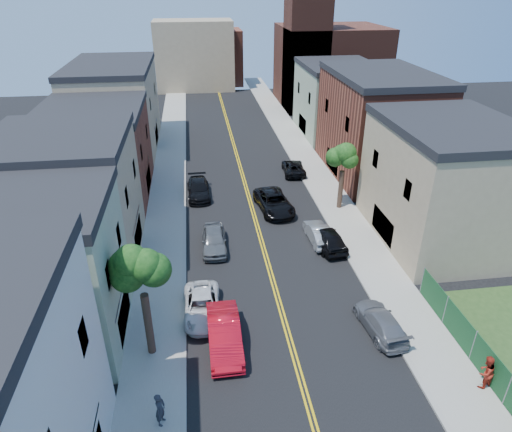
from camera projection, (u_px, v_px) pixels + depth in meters
name	position (u px, v px, depth m)	size (l,w,h in m)	color
sidewalk_left	(168.00, 175.00, 48.22)	(3.20, 100.00, 0.15)	gray
sidewalk_right	(312.00, 167.00, 50.12)	(3.20, 100.00, 0.15)	gray
curb_left	(185.00, 174.00, 48.43)	(0.30, 100.00, 0.15)	gray
curb_right	(297.00, 168.00, 49.91)	(0.30, 100.00, 0.15)	gray
bldg_left_palegrn	(32.00, 280.00, 24.53)	(9.00, 8.00, 8.50)	gray
bldg_left_tan_near	(69.00, 203.00, 32.28)	(9.00, 10.00, 9.00)	#998466
bldg_left_brick	(97.00, 156.00, 42.14)	(9.00, 12.00, 8.00)	brown
bldg_left_tan_far	(116.00, 109.00, 54.03)	(9.00, 16.00, 9.50)	#998466
bldg_right_tan	(443.00, 186.00, 34.79)	(9.00, 12.00, 9.00)	#998466
bldg_right_brick	(377.00, 127.00, 46.80)	(9.00, 14.00, 10.00)	brown
bldg_right_palegrn	(337.00, 101.00, 59.39)	(9.00, 12.00, 8.50)	gray
church	(325.00, 59.00, 71.44)	(16.20, 14.20, 22.60)	#4C2319
backdrop_left	(194.00, 55.00, 82.62)	(14.00, 8.00, 12.00)	#998466
backdrop_center	(215.00, 57.00, 87.08)	(10.00, 8.00, 10.00)	brown
fence_right	(489.00, 367.00, 23.17)	(0.04, 15.00, 1.90)	#143F1E
tree_left_mid	(139.00, 255.00, 22.43)	(5.20, 5.20, 9.29)	#312418
tree_right_far	(345.00, 149.00, 38.72)	(4.40, 4.40, 8.03)	#312418
red_sedan	(224.00, 334.00, 25.62)	(1.82, 5.22, 1.72)	red
white_pickup	(202.00, 306.00, 28.10)	(2.24, 4.85, 1.35)	silver
grey_car_left	(214.00, 240.00, 34.91)	(1.88, 4.68, 1.59)	#585B5F
black_car_left	(198.00, 189.00, 43.34)	(2.10, 5.17, 1.50)	black
grey_car_right	(381.00, 322.00, 26.83)	(1.87, 4.60, 1.33)	slate
black_car_right	(327.00, 237.00, 35.21)	(1.92, 4.78, 1.63)	black
silver_car_right	(319.00, 233.00, 35.97)	(1.51, 4.34, 1.43)	#9C9FA3
dark_car_right_far	(293.00, 168.00, 48.47)	(2.17, 4.70, 1.31)	black
black_suv_lane	(274.00, 202.00, 40.69)	(2.68, 5.82, 1.62)	black
pedestrian_left	(160.00, 409.00, 20.95)	(0.66, 0.44, 1.82)	#27282F
pedestrian_right	(486.00, 372.00, 22.84)	(0.95, 0.74, 1.95)	maroon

